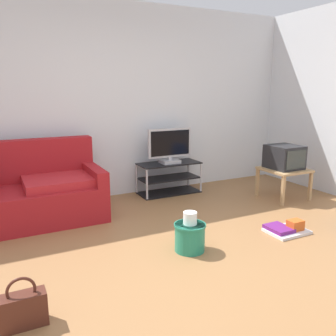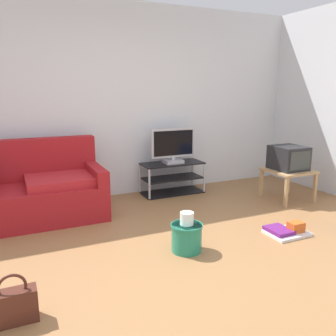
{
  "view_description": "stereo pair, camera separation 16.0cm",
  "coord_description": "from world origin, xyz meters",
  "px_view_note": "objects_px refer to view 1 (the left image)",
  "views": [
    {
      "loc": [
        -1.43,
        -2.42,
        1.53
      ],
      "look_at": [
        0.34,
        1.09,
        0.65
      ],
      "focal_mm": 37.93,
      "sensor_mm": 36.0,
      "label": 1
    },
    {
      "loc": [
        -1.29,
        -2.49,
        1.53
      ],
      "look_at": [
        0.34,
        1.09,
        0.65
      ],
      "focal_mm": 37.93,
      "sensor_mm": 36.0,
      "label": 2
    }
  ],
  "objects_px": {
    "tv_stand": "(169,178)",
    "handbag": "(23,309)",
    "flat_tv": "(170,146)",
    "couch": "(8,196)",
    "floor_tray": "(287,229)",
    "cleaning_bucket": "(190,235)",
    "side_table": "(284,173)",
    "crt_tv": "(284,157)"
  },
  "relations": [
    {
      "from": "couch",
      "to": "side_table",
      "type": "distance_m",
      "value": 3.6
    },
    {
      "from": "flat_tv",
      "to": "handbag",
      "type": "height_order",
      "value": "flat_tv"
    },
    {
      "from": "tv_stand",
      "to": "crt_tv",
      "type": "distance_m",
      "value": 1.67
    },
    {
      "from": "crt_tv",
      "to": "flat_tv",
      "type": "bearing_deg",
      "value": 145.08
    },
    {
      "from": "crt_tv",
      "to": "tv_stand",
      "type": "bearing_deg",
      "value": 144.44
    },
    {
      "from": "handbag",
      "to": "tv_stand",
      "type": "bearing_deg",
      "value": 45.72
    },
    {
      "from": "floor_tray",
      "to": "handbag",
      "type": "bearing_deg",
      "value": -171.99
    },
    {
      "from": "cleaning_bucket",
      "to": "crt_tv",
      "type": "bearing_deg",
      "value": 23.21
    },
    {
      "from": "side_table",
      "to": "floor_tray",
      "type": "relative_size",
      "value": 1.32
    },
    {
      "from": "handbag",
      "to": "couch",
      "type": "bearing_deg",
      "value": 88.86
    },
    {
      "from": "cleaning_bucket",
      "to": "floor_tray",
      "type": "distance_m",
      "value": 1.17
    },
    {
      "from": "tv_stand",
      "to": "handbag",
      "type": "relative_size",
      "value": 2.58
    },
    {
      "from": "couch",
      "to": "tv_stand",
      "type": "relative_size",
      "value": 2.29
    },
    {
      "from": "couch",
      "to": "handbag",
      "type": "bearing_deg",
      "value": -91.14
    },
    {
      "from": "couch",
      "to": "side_table",
      "type": "height_order",
      "value": "couch"
    },
    {
      "from": "tv_stand",
      "to": "cleaning_bucket",
      "type": "bearing_deg",
      "value": -111.15
    },
    {
      "from": "handbag",
      "to": "crt_tv",
      "type": "bearing_deg",
      "value": 20.72
    },
    {
      "from": "flat_tv",
      "to": "handbag",
      "type": "bearing_deg",
      "value": -134.56
    },
    {
      "from": "side_table",
      "to": "floor_tray",
      "type": "height_order",
      "value": "side_table"
    },
    {
      "from": "handbag",
      "to": "cleaning_bucket",
      "type": "relative_size",
      "value": 0.91
    },
    {
      "from": "crt_tv",
      "to": "handbag",
      "type": "height_order",
      "value": "crt_tv"
    },
    {
      "from": "crt_tv",
      "to": "handbag",
      "type": "distance_m",
      "value": 3.85
    },
    {
      "from": "couch",
      "to": "crt_tv",
      "type": "height_order",
      "value": "couch"
    },
    {
      "from": "flat_tv",
      "to": "floor_tray",
      "type": "distance_m",
      "value": 2.06
    },
    {
      "from": "side_table",
      "to": "flat_tv",
      "type": "bearing_deg",
      "value": 144.61
    },
    {
      "from": "tv_stand",
      "to": "cleaning_bucket",
      "type": "distance_m",
      "value": 1.95
    },
    {
      "from": "side_table",
      "to": "floor_tray",
      "type": "bearing_deg",
      "value": -132.42
    },
    {
      "from": "handbag",
      "to": "floor_tray",
      "type": "distance_m",
      "value": 2.73
    },
    {
      "from": "couch",
      "to": "floor_tray",
      "type": "height_order",
      "value": "couch"
    },
    {
      "from": "couch",
      "to": "floor_tray",
      "type": "relative_size",
      "value": 4.84
    },
    {
      "from": "tv_stand",
      "to": "side_table",
      "type": "xyz_separation_m",
      "value": [
        1.33,
        -0.97,
        0.14
      ]
    },
    {
      "from": "flat_tv",
      "to": "floor_tray",
      "type": "height_order",
      "value": "flat_tv"
    },
    {
      "from": "tv_stand",
      "to": "flat_tv",
      "type": "height_order",
      "value": "flat_tv"
    },
    {
      "from": "flat_tv",
      "to": "cleaning_bucket",
      "type": "bearing_deg",
      "value": -111.39
    },
    {
      "from": "handbag",
      "to": "side_table",
      "type": "bearing_deg",
      "value": 20.5
    },
    {
      "from": "tv_stand",
      "to": "floor_tray",
      "type": "height_order",
      "value": "tv_stand"
    },
    {
      "from": "side_table",
      "to": "cleaning_bucket",
      "type": "bearing_deg",
      "value": -157.18
    },
    {
      "from": "couch",
      "to": "handbag",
      "type": "relative_size",
      "value": 5.92
    },
    {
      "from": "cleaning_bucket",
      "to": "floor_tray",
      "type": "bearing_deg",
      "value": -4.92
    },
    {
      "from": "handbag",
      "to": "flat_tv",
      "type": "bearing_deg",
      "value": 45.44
    },
    {
      "from": "tv_stand",
      "to": "handbag",
      "type": "bearing_deg",
      "value": -134.28
    },
    {
      "from": "tv_stand",
      "to": "side_table",
      "type": "bearing_deg",
      "value": -36.02
    }
  ]
}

